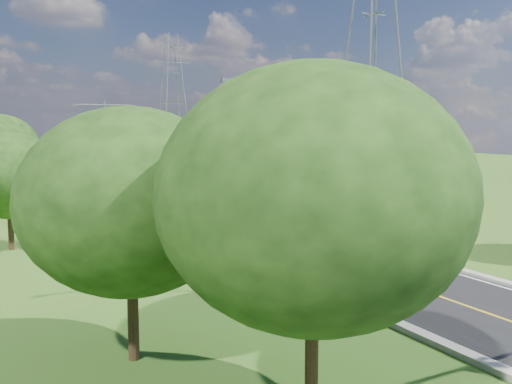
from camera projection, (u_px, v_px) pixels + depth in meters
ground at (127, 187)px, 70.93m from camera, size 260.00×260.00×0.00m
road at (115, 183)px, 76.19m from camera, size 8.00×150.00×0.06m
curb_left at (82, 184)px, 74.19m from camera, size 0.50×150.00×0.22m
curb_right at (146, 181)px, 78.16m from camera, size 0.50×150.00×0.22m
speed_limit_sign at (244, 190)px, 53.87m from camera, size 0.55×0.09×2.40m
overpass at (39, 147)px, 140.78m from camera, size 30.00×3.00×3.20m
streetlight_near_left at (282, 165)px, 25.36m from camera, size 5.90×0.25×10.00m
streetlight_mid_left at (106, 144)px, 54.29m from camera, size 5.90×0.25×10.00m
streetlight_far_right at (133, 137)px, 88.82m from camera, size 5.90×0.25×10.00m
power_tower_near at (373, 67)px, 62.04m from camera, size 9.00×6.40×28.00m
power_tower_far at (173, 97)px, 129.65m from camera, size 9.00×6.40×28.00m
tree_la at (130, 201)px, 18.20m from camera, size 7.14×7.14×8.30m
tree_lb at (8, 175)px, 34.87m from camera, size 6.30×6.30×7.33m
tree_lf at (314, 197)px, 14.26m from camera, size 7.98×7.98×9.28m
tree_rb at (390, 156)px, 51.52m from camera, size 6.72×6.72×7.82m
tree_rc at (263, 153)px, 70.42m from camera, size 5.88×5.88×6.84m
tree_rd at (203, 140)px, 92.28m from camera, size 7.14×7.14×8.30m
tree_re at (144, 144)px, 112.30m from camera, size 5.46×5.46×6.35m
tree_rf at (133, 139)px, 131.39m from camera, size 6.30×6.30×7.33m
bus_outbound at (113, 168)px, 80.31m from camera, size 4.12×12.13×3.31m
bus_inbound at (89, 169)px, 81.87m from camera, size 3.29×9.72×2.66m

